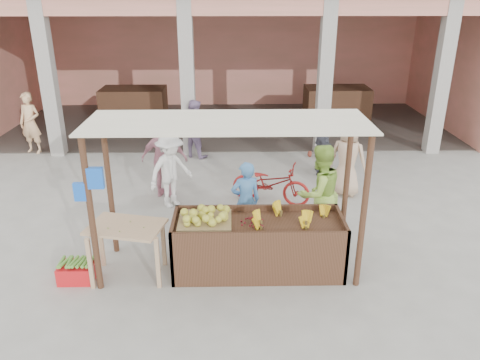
{
  "coord_description": "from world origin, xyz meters",
  "views": [
    {
      "loc": [
        0.1,
        -6.3,
        4.1
      ],
      "look_at": [
        0.25,
        1.2,
        1.03
      ],
      "focal_mm": 35.0,
      "sensor_mm": 36.0,
      "label": 1
    }
  ],
  "objects_px": {
    "vendor_blue": "(246,199)",
    "red_crate": "(77,272)",
    "side_table": "(126,234)",
    "vendor_green": "(319,191)",
    "fruit_stall": "(258,247)",
    "motorcycle": "(271,183)"
  },
  "relations": [
    {
      "from": "vendor_green",
      "to": "side_table",
      "type": "bearing_deg",
      "value": -7.49
    },
    {
      "from": "vendor_blue",
      "to": "vendor_green",
      "type": "bearing_deg",
      "value": 164.22
    },
    {
      "from": "red_crate",
      "to": "vendor_blue",
      "type": "relative_size",
      "value": 0.34
    },
    {
      "from": "side_table",
      "to": "vendor_green",
      "type": "distance_m",
      "value": 3.26
    },
    {
      "from": "fruit_stall",
      "to": "motorcycle",
      "type": "bearing_deg",
      "value": 80.84
    },
    {
      "from": "red_crate",
      "to": "side_table",
      "type": "bearing_deg",
      "value": 7.49
    },
    {
      "from": "fruit_stall",
      "to": "motorcycle",
      "type": "xyz_separation_m",
      "value": [
        0.4,
        2.47,
        0.04
      ]
    },
    {
      "from": "side_table",
      "to": "vendor_blue",
      "type": "distance_m",
      "value": 2.15
    },
    {
      "from": "fruit_stall",
      "to": "motorcycle",
      "type": "height_order",
      "value": "motorcycle"
    },
    {
      "from": "vendor_blue",
      "to": "side_table",
      "type": "bearing_deg",
      "value": 18.67
    },
    {
      "from": "red_crate",
      "to": "vendor_blue",
      "type": "height_order",
      "value": "vendor_blue"
    },
    {
      "from": "fruit_stall",
      "to": "side_table",
      "type": "xyz_separation_m",
      "value": [
        -1.97,
        -0.15,
        0.33
      ]
    },
    {
      "from": "fruit_stall",
      "to": "red_crate",
      "type": "distance_m",
      "value": 2.77
    },
    {
      "from": "vendor_green",
      "to": "motorcycle",
      "type": "xyz_separation_m",
      "value": [
        -0.69,
        1.51,
        -0.47
      ]
    },
    {
      "from": "red_crate",
      "to": "vendor_blue",
      "type": "bearing_deg",
      "value": 25.79
    },
    {
      "from": "red_crate",
      "to": "vendor_blue",
      "type": "xyz_separation_m",
      "value": [
        2.58,
        1.26,
        0.63
      ]
    },
    {
      "from": "fruit_stall",
      "to": "vendor_blue",
      "type": "height_order",
      "value": "vendor_blue"
    },
    {
      "from": "vendor_blue",
      "to": "vendor_green",
      "type": "relative_size",
      "value": 0.83
    },
    {
      "from": "vendor_blue",
      "to": "red_crate",
      "type": "bearing_deg",
      "value": 12.11
    },
    {
      "from": "fruit_stall",
      "to": "red_crate",
      "type": "bearing_deg",
      "value": -174.73
    },
    {
      "from": "fruit_stall",
      "to": "vendor_green",
      "type": "height_order",
      "value": "vendor_green"
    },
    {
      "from": "side_table",
      "to": "vendor_blue",
      "type": "height_order",
      "value": "vendor_blue"
    }
  ]
}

